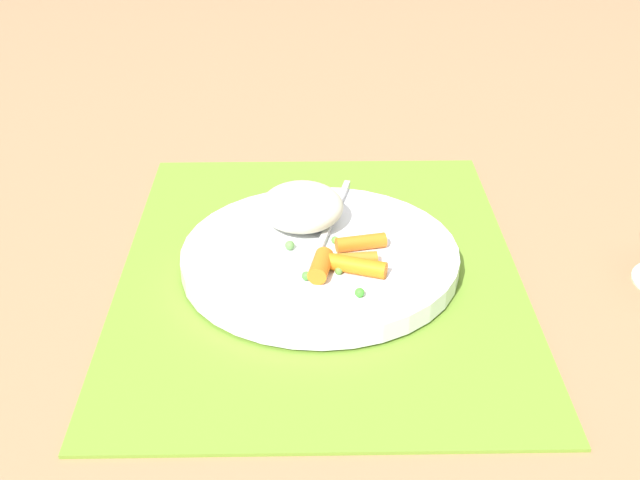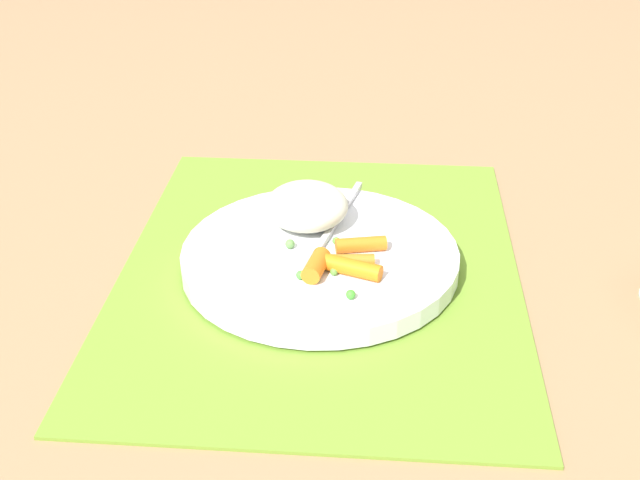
% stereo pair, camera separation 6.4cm
% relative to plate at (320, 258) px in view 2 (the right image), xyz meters
% --- Properties ---
extents(ground_plane, '(2.40, 2.40, 0.00)m').
position_rel_plate_xyz_m(ground_plane, '(0.00, 0.00, -0.02)').
color(ground_plane, '#997551').
extents(placemat, '(0.48, 0.37, 0.01)m').
position_rel_plate_xyz_m(placemat, '(0.00, 0.00, -0.01)').
color(placemat, olive).
rests_on(placemat, ground_plane).
extents(plate, '(0.26, 0.26, 0.02)m').
position_rel_plate_xyz_m(plate, '(0.00, 0.00, 0.00)').
color(plate, white).
rests_on(plate, placemat).
extents(rice_mound, '(0.08, 0.08, 0.04)m').
position_rel_plate_xyz_m(rice_mound, '(-0.05, -0.02, 0.03)').
color(rice_mound, beige).
rests_on(rice_mound, plate).
extents(carrot_portion, '(0.07, 0.08, 0.02)m').
position_rel_plate_xyz_m(carrot_portion, '(0.03, 0.02, 0.02)').
color(carrot_portion, orange).
rests_on(carrot_portion, plate).
extents(pea_scatter, '(0.10, 0.08, 0.01)m').
position_rel_plate_xyz_m(pea_scatter, '(0.03, 0.01, 0.01)').
color(pea_scatter, '#519E2E').
rests_on(pea_scatter, plate).
extents(fork, '(0.18, 0.05, 0.01)m').
position_rel_plate_xyz_m(fork, '(-0.02, 0.01, 0.01)').
color(fork, silver).
rests_on(fork, plate).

